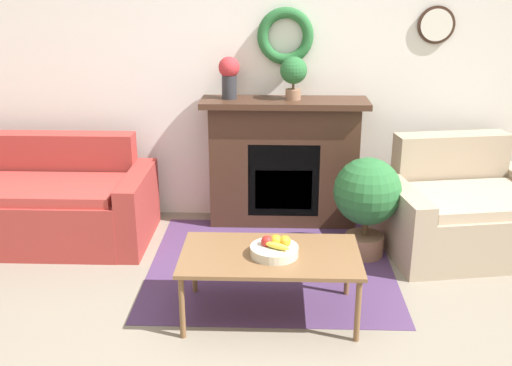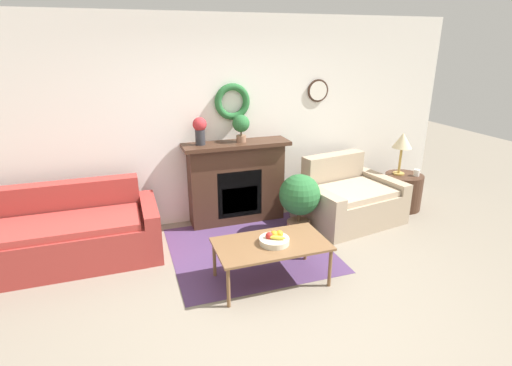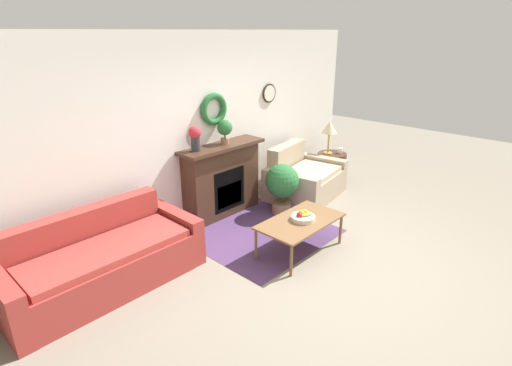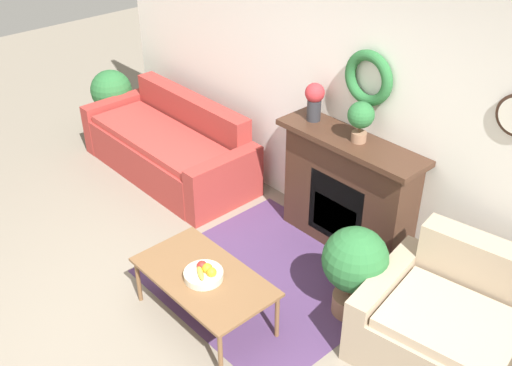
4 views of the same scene
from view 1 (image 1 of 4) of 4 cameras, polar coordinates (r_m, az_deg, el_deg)
floor_rug at (r=4.63m, az=1.43°, el=-7.78°), size 1.84×1.74×0.01m
wall_back at (r=5.25m, az=1.19°, el=11.01°), size 6.80×0.16×2.70m
fireplace at (r=5.23m, az=2.64°, el=2.04°), size 1.41×0.41×1.12m
couch_left at (r=5.35m, az=-21.41°, el=-1.85°), size 2.14×0.91×0.83m
loveseat_right at (r=5.10m, az=19.25°, el=-2.62°), size 1.44×1.19×0.86m
coffee_table at (r=3.82m, az=1.37°, el=-7.22°), size 1.14×0.64×0.44m
fruit_bowl at (r=3.77m, az=1.79°, el=-6.27°), size 0.30×0.30×0.12m
vase_on_mantel_left at (r=5.08m, az=-2.57°, el=10.29°), size 0.18×0.18×0.35m
potted_plant_on_mantel at (r=5.04m, az=3.60°, el=10.42°), size 0.23×0.23×0.36m
potted_plant_floor_by_loveseat at (r=4.68m, az=10.53°, el=-1.30°), size 0.52×0.52×0.80m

